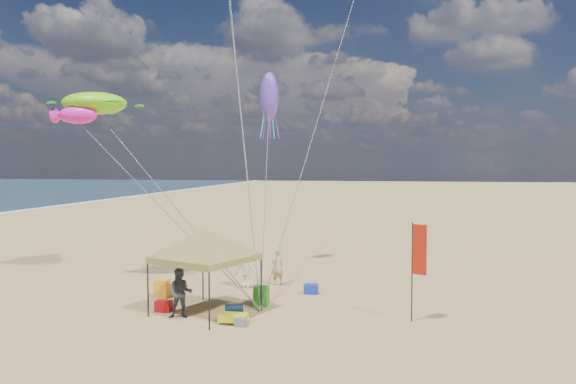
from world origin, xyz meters
name	(u,v)px	position (x,y,z in m)	size (l,w,h in m)	color
ground	(272,316)	(0.00, 0.00, 0.00)	(280.00, 280.00, 0.00)	tan
canopy_tent	(205,232)	(-2.26, -0.10, 2.79)	(5.02, 5.02, 3.35)	black
feather_flag	(417,256)	(4.73, 0.17, 2.15)	(0.46, 0.21, 3.23)	black
cooler_red	(164,306)	(-3.78, -0.12, 0.19)	(0.54, 0.38, 0.38)	red
cooler_blue	(311,289)	(0.86, 3.34, 0.19)	(0.54, 0.38, 0.38)	#1631B5
bag_navy	(234,309)	(-1.29, -0.02, 0.18)	(0.36, 0.36, 0.60)	#0B1D32
bag_orange	(179,287)	(-4.34, 2.74, 0.18)	(0.36, 0.36, 0.60)	#F99C0D
chair_green	(261,296)	(-0.65, 1.24, 0.35)	(0.50, 0.50, 0.70)	#258217
chair_yellow	(162,288)	(-4.63, 1.74, 0.35)	(0.50, 0.50, 0.70)	#FFA21C
crate_grey	(240,322)	(-0.72, -1.30, 0.14)	(0.34, 0.30, 0.28)	slate
beach_cart	(233,317)	(-1.02, -1.05, 0.20)	(0.90, 0.50, 0.24)	#C1CD16
person_near_a	(277,267)	(-0.75, 4.61, 0.78)	(0.57, 0.37, 1.55)	tan
person_near_b	(180,293)	(-2.91, -0.74, 0.82)	(0.80, 0.62, 1.65)	#3E4154
person_near_c	(246,269)	(-1.90, 3.89, 0.77)	(0.99, 0.57, 1.53)	silver
turtle_kite	(95,103)	(-8.77, 4.29, 7.70)	(2.86, 2.29, 0.95)	#72E10F
fish_kite	(78,115)	(-9.12, 3.56, 7.14)	(1.74, 0.87, 0.77)	#F21AC4
squid_kite	(269,97)	(-2.06, 9.00, 8.40)	(0.94, 0.94, 2.43)	#5938B6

